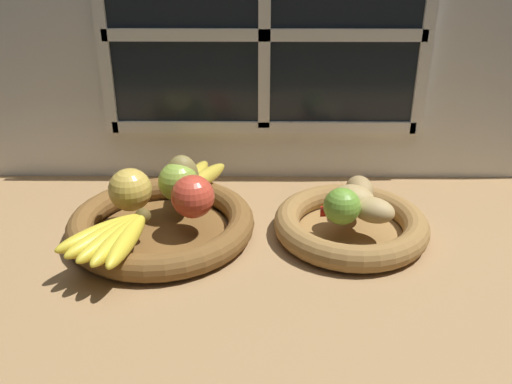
% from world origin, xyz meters
% --- Properties ---
extents(ground_plane, '(1.40, 0.90, 0.03)m').
position_xyz_m(ground_plane, '(0.00, 0.00, -0.01)').
color(ground_plane, '#9E774C').
extents(back_wall, '(1.40, 0.05, 0.55)m').
position_xyz_m(back_wall, '(0.00, 0.30, 0.28)').
color(back_wall, silver).
rests_on(back_wall, ground_plane).
extents(fruit_bowl_left, '(0.33, 0.33, 0.05)m').
position_xyz_m(fruit_bowl_left, '(-0.18, 0.03, 0.02)').
color(fruit_bowl_left, brown).
rests_on(fruit_bowl_left, ground_plane).
extents(fruit_bowl_right, '(0.28, 0.28, 0.05)m').
position_xyz_m(fruit_bowl_right, '(0.15, 0.03, 0.02)').
color(fruit_bowl_right, olive).
rests_on(fruit_bowl_right, ground_plane).
extents(apple_golden_left, '(0.08, 0.08, 0.08)m').
position_xyz_m(apple_golden_left, '(-0.24, 0.04, 0.08)').
color(apple_golden_left, gold).
rests_on(apple_golden_left, fruit_bowl_left).
extents(apple_red_right, '(0.08, 0.08, 0.08)m').
position_xyz_m(apple_red_right, '(-0.12, 0.02, 0.08)').
color(apple_red_right, '#CC422D').
rests_on(apple_red_right, fruit_bowl_left).
extents(apple_green_back, '(0.07, 0.07, 0.07)m').
position_xyz_m(apple_green_back, '(-0.16, 0.08, 0.08)').
color(apple_green_back, '#8CAD3D').
rests_on(apple_green_back, fruit_bowl_left).
extents(pear_brown, '(0.07, 0.07, 0.08)m').
position_xyz_m(pear_brown, '(-0.15, 0.09, 0.09)').
color(pear_brown, olive).
rests_on(pear_brown, fruit_bowl_left).
extents(banana_bunch_front, '(0.14, 0.17, 0.03)m').
position_xyz_m(banana_bunch_front, '(-0.24, -0.08, 0.06)').
color(banana_bunch_front, yellow).
rests_on(banana_bunch_front, fruit_bowl_left).
extents(banana_bunch_back, '(0.11, 0.17, 0.03)m').
position_xyz_m(banana_bunch_back, '(-0.14, 0.14, 0.06)').
color(banana_bunch_back, gold).
rests_on(banana_bunch_back, fruit_bowl_left).
extents(potato_large, '(0.10, 0.09, 0.05)m').
position_xyz_m(potato_large, '(0.15, 0.03, 0.07)').
color(potato_large, tan).
rests_on(potato_large, fruit_bowl_right).
extents(potato_back, '(0.05, 0.07, 0.05)m').
position_xyz_m(potato_back, '(0.17, 0.07, 0.07)').
color(potato_back, '#A38451').
rests_on(potato_back, fruit_bowl_right).
extents(potato_small, '(0.09, 0.08, 0.04)m').
position_xyz_m(potato_small, '(0.18, -0.00, 0.07)').
color(potato_small, tan).
rests_on(potato_small, fruit_bowl_right).
extents(lime_near, '(0.06, 0.06, 0.06)m').
position_xyz_m(lime_near, '(0.13, -0.01, 0.08)').
color(lime_near, '#6B9E33').
rests_on(lime_near, fruit_bowl_right).
extents(chili_pepper, '(0.12, 0.03, 0.02)m').
position_xyz_m(chili_pepper, '(0.16, 0.01, 0.06)').
color(chili_pepper, red).
rests_on(chili_pepper, fruit_bowl_right).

